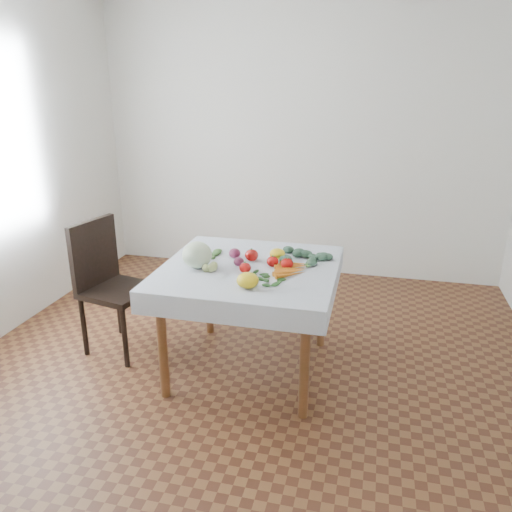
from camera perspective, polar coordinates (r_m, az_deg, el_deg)
The scene contains 19 objects.
ground at distance 3.57m, azimuth -0.71°, elevation -12.63°, with size 4.00×4.00×0.00m, color brown.
back_wall at distance 5.02m, azimuth 5.07°, elevation 13.06°, with size 4.00×0.04×2.70m, color silver.
table at distance 3.27m, azimuth -0.76°, elevation -2.87°, with size 1.00×1.00×0.75m.
tablecloth at distance 3.24m, azimuth -0.77°, elevation -1.24°, with size 1.12×1.12×0.01m, color white.
chair at distance 3.75m, azimuth -16.57°, elevation -2.38°, with size 0.52×0.52×0.97m.
cabbage at distance 3.21m, azimuth -6.75°, elevation 0.13°, with size 0.19×0.19×0.17m, color beige.
tomato_a at distance 3.33m, azimuth -0.50°, elevation 0.10°, with size 0.09×0.09×0.08m, color #AA0D0B.
tomato_b at distance 3.19m, azimuth 3.56°, elevation -0.88°, with size 0.08×0.08×0.07m, color #AA0D0B.
tomato_c at distance 3.22m, azimuth 1.91°, elevation -0.64°, with size 0.08×0.08×0.07m, color #AA0D0B.
tomato_d at distance 3.12m, azimuth -1.26°, elevation -1.36°, with size 0.07×0.07×0.07m, color #AA0D0B.
heirloom_back at distance 3.36m, azimuth 2.45°, elevation 0.25°, with size 0.11×0.11×0.07m, color yellow.
heirloom_front at distance 2.89m, azimuth -0.96°, elevation -2.79°, with size 0.13×0.13×0.09m, color yellow.
onion_a at distance 3.38m, azimuth -2.46°, elevation 0.32°, with size 0.08×0.08×0.07m, color #611B46.
onion_b at distance 3.24m, azimuth -1.97°, elevation -0.65°, with size 0.07×0.07×0.06m, color #611B46.
tomatillo_cluster at distance 3.18m, azimuth -5.57°, elevation -1.20°, with size 0.12×0.12×0.05m.
carrot_bunch at distance 3.16m, azimuth 4.06°, elevation -1.45°, with size 0.21×0.31×0.03m.
kale_bunch at distance 3.37m, azimuth 5.73°, elevation -0.06°, with size 0.32×0.28×0.04m.
basil_bunch at distance 3.02m, azimuth 0.84°, elevation -2.60°, with size 0.27×0.18×0.01m.
dill_bunch at distance 3.47m, azimuth -6.13°, elevation 0.32°, with size 0.21×0.21×0.02m.
Camera 1 is at (0.76, -2.93, 1.89)m, focal length 35.00 mm.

